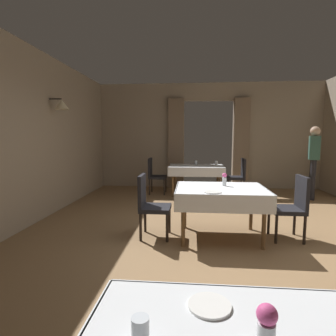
% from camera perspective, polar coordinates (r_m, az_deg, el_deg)
% --- Properties ---
extents(ground, '(10.08, 10.08, 0.00)m').
position_cam_1_polar(ground, '(4.09, 11.51, -14.81)').
color(ground, olive).
extents(wall_left, '(0.49, 8.40, 3.00)m').
position_cam_1_polar(wall_left, '(4.68, -31.00, 5.91)').
color(wall_left, gray).
rests_on(wall_left, ground).
extents(wall_back, '(6.40, 0.27, 3.00)m').
position_cam_1_polar(wall_back, '(7.98, 8.43, 6.77)').
color(wall_back, gray).
rests_on(wall_back, ground).
extents(dining_table_mid, '(1.29, 1.01, 0.75)m').
position_cam_1_polar(dining_table_mid, '(4.04, 10.98, -5.29)').
color(dining_table_mid, brown).
rests_on(dining_table_mid, ground).
extents(dining_table_far, '(1.39, 0.91, 0.75)m').
position_cam_1_polar(dining_table_far, '(6.95, 5.95, -0.22)').
color(dining_table_far, brown).
rests_on(dining_table_far, ground).
extents(chair_mid_right, '(0.44, 0.44, 0.93)m').
position_cam_1_polar(chair_mid_right, '(4.32, 24.73, -6.97)').
color(chair_mid_right, black).
rests_on(chair_mid_right, ground).
extents(chair_mid_left, '(0.44, 0.44, 0.93)m').
position_cam_1_polar(chair_mid_left, '(4.04, -3.81, -7.29)').
color(chair_mid_left, black).
rests_on(chair_mid_left, ground).
extents(chair_far_right, '(0.45, 0.44, 0.93)m').
position_cam_1_polar(chair_far_right, '(7.16, 14.59, -1.38)').
color(chair_far_right, black).
rests_on(chair_far_right, ground).
extents(chair_far_left, '(0.44, 0.44, 0.93)m').
position_cam_1_polar(chair_far_left, '(7.08, -2.83, -1.26)').
color(chair_far_left, black).
rests_on(chair_far_left, ground).
extents(flower_vase_near, '(0.07, 0.07, 0.19)m').
position_cam_1_polar(flower_vase_near, '(1.09, 19.97, -29.22)').
color(flower_vase_near, silver).
rests_on(flower_vase_near, dining_table_near).
extents(glass_near_b, '(0.06, 0.06, 0.11)m').
position_cam_1_polar(glass_near_b, '(1.12, -5.84, -31.10)').
color(glass_near_b, silver).
rests_on(glass_near_b, dining_table_near).
extents(plate_near_c, '(0.19, 0.19, 0.01)m').
position_cam_1_polar(plate_near_c, '(1.34, 8.71, -26.64)').
color(plate_near_c, white).
rests_on(plate_near_c, dining_table_near).
extents(flower_vase_mid, '(0.07, 0.07, 0.19)m').
position_cam_1_polar(flower_vase_mid, '(4.15, 11.77, -2.25)').
color(flower_vase_mid, silver).
rests_on(flower_vase_mid, dining_table_mid).
extents(plate_mid_b, '(0.24, 0.24, 0.01)m').
position_cam_1_polar(plate_mid_b, '(3.66, 9.37, -4.99)').
color(plate_mid_b, white).
rests_on(plate_mid_b, dining_table_mid).
extents(glass_far_a, '(0.07, 0.07, 0.11)m').
position_cam_1_polar(glass_far_a, '(7.22, 5.91, 1.18)').
color(glass_far_a, silver).
rests_on(glass_far_a, dining_table_far).
extents(plate_far_b, '(0.20, 0.20, 0.01)m').
position_cam_1_polar(plate_far_b, '(7.08, 2.74, 0.70)').
color(plate_far_b, white).
rests_on(plate_far_b, dining_table_far).
extents(glass_far_c, '(0.08, 0.08, 0.12)m').
position_cam_1_polar(glass_far_c, '(7.12, 10.14, 1.06)').
color(glass_far_c, silver).
rests_on(glass_far_c, dining_table_far).
extents(person_waiter_by_doorway, '(0.32, 0.41, 1.72)m').
position_cam_1_polar(person_waiter_by_doorway, '(7.22, 28.28, 2.16)').
color(person_waiter_by_doorway, black).
rests_on(person_waiter_by_doorway, ground).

